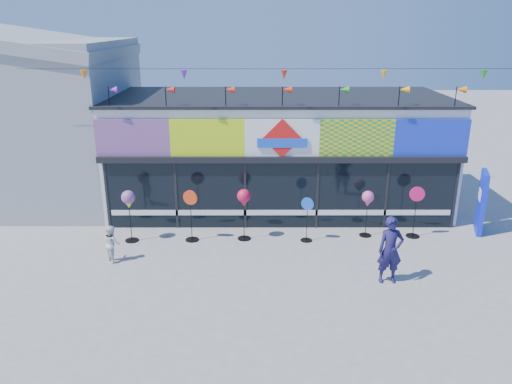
{
  "coord_description": "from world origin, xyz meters",
  "views": [
    {
      "loc": [
        -0.86,
        -12.27,
        6.59
      ],
      "look_at": [
        -0.84,
        2.0,
        1.75
      ],
      "focal_mm": 35.0,
      "sensor_mm": 36.0,
      "label": 1
    }
  ],
  "objects_px": {
    "child": "(112,243)",
    "blue_sign": "(481,202)",
    "spinner_3": "(307,218)",
    "spinner_1": "(191,214)",
    "spinner_4": "(368,200)",
    "spinner_0": "(129,201)",
    "adult_man": "(390,250)",
    "spinner_5": "(415,211)",
    "spinner_2": "(244,200)"
  },
  "relations": [
    {
      "from": "spinner_1",
      "to": "spinner_5",
      "type": "xyz_separation_m",
      "value": [
        7.15,
        0.28,
        0.01
      ]
    },
    {
      "from": "spinner_0",
      "to": "spinner_4",
      "type": "distance_m",
      "value": 7.55
    },
    {
      "from": "spinner_0",
      "to": "spinner_4",
      "type": "height_order",
      "value": "spinner_0"
    },
    {
      "from": "adult_man",
      "to": "blue_sign",
      "type": "bearing_deg",
      "value": 38.99
    },
    {
      "from": "spinner_4",
      "to": "adult_man",
      "type": "xyz_separation_m",
      "value": [
        -0.04,
        -3.05,
        -0.31
      ]
    },
    {
      "from": "spinner_0",
      "to": "spinner_2",
      "type": "distance_m",
      "value": 3.59
    },
    {
      "from": "blue_sign",
      "to": "adult_man",
      "type": "distance_m",
      "value": 5.15
    },
    {
      "from": "spinner_0",
      "to": "blue_sign",
      "type": "bearing_deg",
      "value": 3.83
    },
    {
      "from": "spinner_1",
      "to": "spinner_5",
      "type": "relative_size",
      "value": 0.99
    },
    {
      "from": "spinner_3",
      "to": "spinner_4",
      "type": "xyz_separation_m",
      "value": [
        1.97,
        0.39,
        0.46
      ]
    },
    {
      "from": "child",
      "to": "blue_sign",
      "type": "bearing_deg",
      "value": -118.82
    },
    {
      "from": "spinner_3",
      "to": "spinner_1",
      "type": "bearing_deg",
      "value": 179.34
    },
    {
      "from": "adult_man",
      "to": "child",
      "type": "distance_m",
      "value": 7.83
    },
    {
      "from": "spinner_0",
      "to": "spinner_3",
      "type": "xyz_separation_m",
      "value": [
        5.57,
        0.01,
        -0.58
      ]
    },
    {
      "from": "spinner_0",
      "to": "adult_man",
      "type": "xyz_separation_m",
      "value": [
        7.5,
        -2.65,
        -0.43
      ]
    },
    {
      "from": "spinner_3",
      "to": "blue_sign",
      "type": "bearing_deg",
      "value": 7.42
    },
    {
      "from": "spinner_0",
      "to": "child",
      "type": "height_order",
      "value": "spinner_0"
    },
    {
      "from": "spinner_1",
      "to": "adult_man",
      "type": "relative_size",
      "value": 0.91
    },
    {
      "from": "spinner_2",
      "to": "spinner_4",
      "type": "xyz_separation_m",
      "value": [
        3.95,
        0.26,
        -0.11
      ]
    },
    {
      "from": "child",
      "to": "spinner_4",
      "type": "bearing_deg",
      "value": -116.38
    },
    {
      "from": "spinner_1",
      "to": "spinner_2",
      "type": "bearing_deg",
      "value": 3.32
    },
    {
      "from": "blue_sign",
      "to": "child",
      "type": "xyz_separation_m",
      "value": [
        -11.57,
        -2.13,
        -0.5
      ]
    },
    {
      "from": "spinner_1",
      "to": "spinner_5",
      "type": "bearing_deg",
      "value": 2.24
    },
    {
      "from": "spinner_1",
      "to": "spinner_2",
      "type": "distance_m",
      "value": 1.73
    },
    {
      "from": "adult_man",
      "to": "spinner_4",
      "type": "bearing_deg",
      "value": 86.76
    },
    {
      "from": "spinner_3",
      "to": "spinner_5",
      "type": "bearing_deg",
      "value": 5.27
    },
    {
      "from": "blue_sign",
      "to": "spinner_2",
      "type": "bearing_deg",
      "value": -157.86
    },
    {
      "from": "blue_sign",
      "to": "spinner_1",
      "type": "height_order",
      "value": "blue_sign"
    },
    {
      "from": "spinner_2",
      "to": "spinner_3",
      "type": "distance_m",
      "value": 2.07
    },
    {
      "from": "child",
      "to": "spinner_3",
      "type": "bearing_deg",
      "value": -115.86
    },
    {
      "from": "spinner_4",
      "to": "spinner_3",
      "type": "bearing_deg",
      "value": -168.66
    },
    {
      "from": "spinner_1",
      "to": "spinner_5",
      "type": "height_order",
      "value": "spinner_5"
    },
    {
      "from": "spinner_1",
      "to": "spinner_3",
      "type": "xyz_separation_m",
      "value": [
        3.65,
        -0.04,
        -0.12
      ]
    },
    {
      "from": "blue_sign",
      "to": "spinner_5",
      "type": "distance_m",
      "value": 2.33
    },
    {
      "from": "spinner_2",
      "to": "adult_man",
      "type": "height_order",
      "value": "adult_man"
    },
    {
      "from": "spinner_4",
      "to": "spinner_5",
      "type": "distance_m",
      "value": 1.57
    },
    {
      "from": "spinner_3",
      "to": "spinner_0",
      "type": "bearing_deg",
      "value": -179.93
    },
    {
      "from": "spinner_4",
      "to": "adult_man",
      "type": "height_order",
      "value": "adult_man"
    },
    {
      "from": "spinner_3",
      "to": "spinner_4",
      "type": "bearing_deg",
      "value": 11.34
    },
    {
      "from": "spinner_1",
      "to": "blue_sign",
      "type": "bearing_deg",
      "value": 4.31
    },
    {
      "from": "spinner_4",
      "to": "spinner_5",
      "type": "height_order",
      "value": "spinner_5"
    },
    {
      "from": "spinner_5",
      "to": "adult_man",
      "type": "xyz_separation_m",
      "value": [
        -1.57,
        -2.98,
        0.02
      ]
    },
    {
      "from": "blue_sign",
      "to": "spinner_5",
      "type": "xyz_separation_m",
      "value": [
        -2.28,
        -0.43,
        -0.14
      ]
    },
    {
      "from": "blue_sign",
      "to": "adult_man",
      "type": "height_order",
      "value": "blue_sign"
    },
    {
      "from": "spinner_5",
      "to": "child",
      "type": "distance_m",
      "value": 9.45
    },
    {
      "from": "spinner_2",
      "to": "spinner_4",
      "type": "distance_m",
      "value": 3.96
    },
    {
      "from": "spinner_4",
      "to": "spinner_0",
      "type": "bearing_deg",
      "value": -176.96
    },
    {
      "from": "spinner_2",
      "to": "spinner_5",
      "type": "height_order",
      "value": "spinner_5"
    },
    {
      "from": "blue_sign",
      "to": "spinner_3",
      "type": "relative_size",
      "value": 1.41
    },
    {
      "from": "spinner_3",
      "to": "adult_man",
      "type": "height_order",
      "value": "adult_man"
    }
  ]
}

